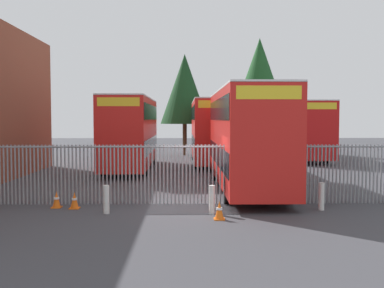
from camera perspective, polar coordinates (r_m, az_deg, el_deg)
name	(u,v)px	position (r m, az deg, el deg)	size (l,w,h in m)	color
ground_plane	(191,176)	(24.96, -0.16, -4.08)	(100.00, 100.00, 0.00)	#3D3D42
palisade_fence	(175,172)	(16.88, -2.13, -3.53)	(16.06, 0.14, 2.35)	gray
double_decker_bus_near_gate	(246,135)	(20.33, 6.75, 1.10)	(2.54, 10.81, 4.42)	red
double_decker_bus_behind_fence_left	(131,131)	(28.49, -7.62, 1.68)	(2.54, 10.81, 4.42)	red
double_decker_bus_behind_fence_right	(211,129)	(31.93, 2.38, 1.86)	(2.54, 10.81, 4.42)	red
double_decker_bus_far_back	(300,128)	(36.46, 13.29, 1.94)	(2.54, 10.81, 4.42)	red
bollard_near_left	(106,199)	(15.50, -10.65, -6.82)	(0.20, 0.20, 0.95)	silver
bollard_center_front	(212,200)	(15.21, 2.51, -6.96)	(0.20, 0.20, 0.95)	silver
bollard_near_right	(321,196)	(16.44, 15.86, -6.31)	(0.20, 0.20, 0.95)	silver
traffic_cone_by_gate	(219,210)	(14.41, 3.43, -8.28)	(0.34, 0.34, 0.59)	orange
traffic_cone_mid_forecourt	(57,200)	(16.94, -16.56, -6.68)	(0.34, 0.34, 0.59)	orange
traffic_cone_near_kerb	(74,200)	(16.61, -14.47, -6.85)	(0.34, 0.34, 0.59)	orange
tree_tall_back	(185,89)	(39.64, -0.92, 6.87)	(4.20, 4.20, 8.72)	#4C3823
tree_short_side	(259,81)	(43.74, 8.43, 7.84)	(5.54, 5.54, 10.71)	#4C3823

